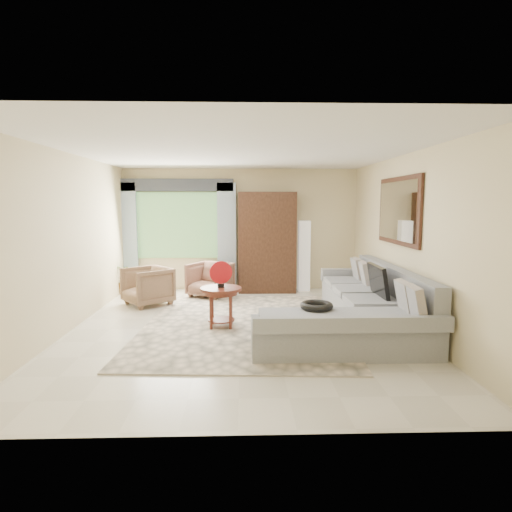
{
  "coord_description": "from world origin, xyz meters",
  "views": [
    {
      "loc": [
        0.05,
        -6.25,
        1.86
      ],
      "look_at": [
        0.25,
        0.35,
        1.05
      ],
      "focal_mm": 30.0,
      "sensor_mm": 36.0,
      "label": 1
    }
  ],
  "objects_px": {
    "tv_screen": "(378,281)",
    "coffee_table": "(221,307)",
    "floor_lamp": "(304,256)",
    "sectional_sofa": "(361,312)",
    "potted_plant": "(124,279)",
    "armoire": "(267,242)",
    "armchair_left": "(147,286)",
    "armchair_right": "(210,280)"
  },
  "relations": [
    {
      "from": "armoire",
      "to": "armchair_left",
      "type": "bearing_deg",
      "value": -152.56
    },
    {
      "from": "sectional_sofa",
      "to": "tv_screen",
      "type": "distance_m",
      "value": 0.52
    },
    {
      "from": "tv_screen",
      "to": "sectional_sofa",
      "type": "bearing_deg",
      "value": -158.42
    },
    {
      "from": "tv_screen",
      "to": "armchair_left",
      "type": "bearing_deg",
      "value": 156.78
    },
    {
      "from": "sectional_sofa",
      "to": "armchair_left",
      "type": "relative_size",
      "value": 4.48
    },
    {
      "from": "sectional_sofa",
      "to": "armoire",
      "type": "xyz_separation_m",
      "value": [
        -1.23,
        2.9,
        0.77
      ]
    },
    {
      "from": "floor_lamp",
      "to": "potted_plant",
      "type": "bearing_deg",
      "value": -177.3
    },
    {
      "from": "armchair_right",
      "to": "armoire",
      "type": "height_order",
      "value": "armoire"
    },
    {
      "from": "potted_plant",
      "to": "armoire",
      "type": "xyz_separation_m",
      "value": [
        2.99,
        0.12,
        0.75
      ]
    },
    {
      "from": "coffee_table",
      "to": "floor_lamp",
      "type": "bearing_deg",
      "value": 59.24
    },
    {
      "from": "armchair_right",
      "to": "armoire",
      "type": "xyz_separation_m",
      "value": [
        1.16,
        0.51,
        0.7
      ]
    },
    {
      "from": "coffee_table",
      "to": "armchair_right",
      "type": "bearing_deg",
      "value": 98.57
    },
    {
      "from": "armchair_left",
      "to": "armoire",
      "type": "bearing_deg",
      "value": 79.14
    },
    {
      "from": "armchair_right",
      "to": "floor_lamp",
      "type": "xyz_separation_m",
      "value": [
        1.96,
        0.57,
        0.4
      ]
    },
    {
      "from": "coffee_table",
      "to": "potted_plant",
      "type": "height_order",
      "value": "coffee_table"
    },
    {
      "from": "potted_plant",
      "to": "armchair_right",
      "type": "bearing_deg",
      "value": -12.02
    },
    {
      "from": "tv_screen",
      "to": "floor_lamp",
      "type": "xyz_separation_m",
      "value": [
        -0.7,
        2.85,
        0.03
      ]
    },
    {
      "from": "potted_plant",
      "to": "armoire",
      "type": "bearing_deg",
      "value": 2.27
    },
    {
      "from": "coffee_table",
      "to": "floor_lamp",
      "type": "relative_size",
      "value": 0.41
    },
    {
      "from": "tv_screen",
      "to": "armoire",
      "type": "xyz_separation_m",
      "value": [
        -1.5,
        2.79,
        0.33
      ]
    },
    {
      "from": "coffee_table",
      "to": "armchair_left",
      "type": "bearing_deg",
      "value": 133.5
    },
    {
      "from": "sectional_sofa",
      "to": "tv_screen",
      "type": "xyz_separation_m",
      "value": [
        0.27,
        0.11,
        0.44
      ]
    },
    {
      "from": "armchair_right",
      "to": "potted_plant",
      "type": "distance_m",
      "value": 1.87
    },
    {
      "from": "coffee_table",
      "to": "armoire",
      "type": "xyz_separation_m",
      "value": [
        0.83,
        2.68,
        0.73
      ]
    },
    {
      "from": "tv_screen",
      "to": "armchair_right",
      "type": "height_order",
      "value": "tv_screen"
    },
    {
      "from": "sectional_sofa",
      "to": "floor_lamp",
      "type": "relative_size",
      "value": 2.31
    },
    {
      "from": "sectional_sofa",
      "to": "armoire",
      "type": "distance_m",
      "value": 3.24
    },
    {
      "from": "tv_screen",
      "to": "potted_plant",
      "type": "height_order",
      "value": "tv_screen"
    },
    {
      "from": "sectional_sofa",
      "to": "armchair_left",
      "type": "distance_m",
      "value": 3.9
    },
    {
      "from": "armchair_right",
      "to": "floor_lamp",
      "type": "relative_size",
      "value": 0.51
    },
    {
      "from": "sectional_sofa",
      "to": "potted_plant",
      "type": "xyz_separation_m",
      "value": [
        -4.23,
        2.78,
        0.02
      ]
    },
    {
      "from": "coffee_table",
      "to": "armoire",
      "type": "relative_size",
      "value": 0.29
    },
    {
      "from": "armchair_right",
      "to": "coffee_table",
      "type": "bearing_deg",
      "value": -52.48
    },
    {
      "from": "tv_screen",
      "to": "floor_lamp",
      "type": "bearing_deg",
      "value": 103.79
    },
    {
      "from": "armchair_left",
      "to": "armchair_right",
      "type": "xyz_separation_m",
      "value": [
        1.1,
        0.67,
        -0.01
      ]
    },
    {
      "from": "tv_screen",
      "to": "armchair_left",
      "type": "relative_size",
      "value": 0.96
    },
    {
      "from": "coffee_table",
      "to": "armchair_right",
      "type": "height_order",
      "value": "armchair_right"
    },
    {
      "from": "floor_lamp",
      "to": "armchair_left",
      "type": "bearing_deg",
      "value": -158.04
    },
    {
      "from": "coffee_table",
      "to": "armoire",
      "type": "bearing_deg",
      "value": 72.75
    },
    {
      "from": "tv_screen",
      "to": "coffee_table",
      "type": "height_order",
      "value": "tv_screen"
    },
    {
      "from": "armchair_left",
      "to": "armoire",
      "type": "xyz_separation_m",
      "value": [
        2.27,
        1.18,
        0.7
      ]
    },
    {
      "from": "sectional_sofa",
      "to": "potted_plant",
      "type": "height_order",
      "value": "sectional_sofa"
    }
  ]
}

